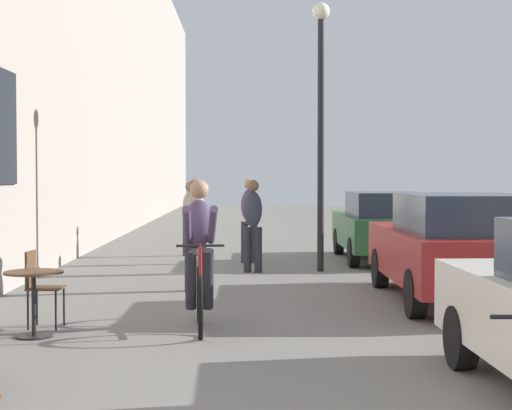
% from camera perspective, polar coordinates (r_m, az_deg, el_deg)
% --- Properties ---
extents(building_facade_left, '(0.54, 68.00, 10.38)m').
position_cam_1_polar(building_facade_left, '(17.47, -13.78, 13.30)').
color(building_facade_left, gray).
rests_on(building_facade_left, ground_plane).
extents(cafe_table_far, '(0.64, 0.64, 0.72)m').
position_cam_1_polar(cafe_table_far, '(9.36, -15.06, -5.64)').
color(cafe_table_far, black).
rests_on(cafe_table_far, ground_plane).
extents(cafe_chair_far_toward_street, '(0.41, 0.41, 0.89)m').
position_cam_1_polar(cafe_chair_far_toward_street, '(9.93, -14.67, -5.22)').
color(cafe_chair_far_toward_street, black).
rests_on(cafe_chair_far_toward_street, ground_plane).
extents(cyclist_on_bicycle, '(0.52, 1.76, 1.74)m').
position_cam_1_polar(cyclist_on_bicycle, '(9.61, -3.91, -3.64)').
color(cyclist_on_bicycle, black).
rests_on(cyclist_on_bicycle, ground_plane).
extents(pedestrian_near, '(0.37, 0.28, 1.70)m').
position_cam_1_polar(pedestrian_near, '(12.62, -4.18, -1.59)').
color(pedestrian_near, '#26262D').
rests_on(pedestrian_near, ground_plane).
extents(pedestrian_mid, '(0.38, 0.30, 1.68)m').
position_cam_1_polar(pedestrian_mid, '(15.00, -0.22, -1.06)').
color(pedestrian_mid, '#26262D').
rests_on(pedestrian_mid, ground_plane).
extents(pedestrian_far, '(0.35, 0.26, 1.70)m').
position_cam_1_polar(pedestrian_far, '(16.64, -0.46, -0.73)').
color(pedestrian_far, '#26262D').
rests_on(pedestrian_far, ground_plane).
extents(pedestrian_furthest, '(0.38, 0.30, 1.63)m').
position_cam_1_polar(pedestrian_furthest, '(18.16, -4.54, -0.63)').
color(pedestrian_furthest, '#26262D').
rests_on(pedestrian_furthest, ground_plane).
extents(street_lamp, '(0.32, 0.32, 4.90)m').
position_cam_1_polar(street_lamp, '(15.24, 4.48, 7.11)').
color(street_lamp, black).
rests_on(street_lamp, ground_plane).
extents(parked_car_second, '(1.83, 4.27, 1.51)m').
position_cam_1_polar(parked_car_second, '(11.80, 13.55, -2.76)').
color(parked_car_second, maroon).
rests_on(parked_car_second, ground_plane).
extents(parked_car_third, '(1.71, 4.01, 1.42)m').
position_cam_1_polar(parked_car_third, '(17.24, 8.73, -1.37)').
color(parked_car_third, '#23512D').
rests_on(parked_car_third, ground_plane).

